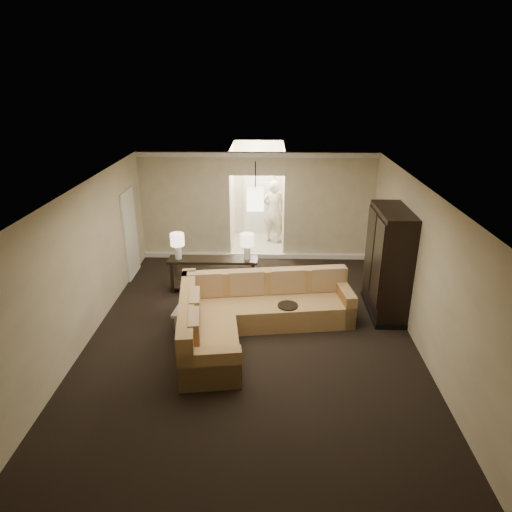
{
  "coord_description": "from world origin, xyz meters",
  "views": [
    {
      "loc": [
        0.29,
        -7.32,
        4.62
      ],
      "look_at": [
        0.06,
        1.2,
        1.16
      ],
      "focal_mm": 32.0,
      "sensor_mm": 36.0,
      "label": 1
    }
  ],
  "objects_px": {
    "sectional_sofa": "(249,314)",
    "coffee_table": "(202,314)",
    "armoire": "(388,264)",
    "console_table": "(213,271)",
    "drink_table": "(288,311)",
    "person": "(274,208)"
  },
  "relations": [
    {
      "from": "armoire",
      "to": "person",
      "type": "distance_m",
      "value": 4.7
    },
    {
      "from": "coffee_table",
      "to": "armoire",
      "type": "height_order",
      "value": "armoire"
    },
    {
      "from": "drink_table",
      "to": "person",
      "type": "xyz_separation_m",
      "value": [
        -0.24,
        4.84,
        0.65
      ]
    },
    {
      "from": "coffee_table",
      "to": "person",
      "type": "bearing_deg",
      "value": 73.11
    },
    {
      "from": "sectional_sofa",
      "to": "person",
      "type": "relative_size",
      "value": 1.69
    },
    {
      "from": "sectional_sofa",
      "to": "drink_table",
      "type": "relative_size",
      "value": 6.93
    },
    {
      "from": "sectional_sofa",
      "to": "console_table",
      "type": "relative_size",
      "value": 1.72
    },
    {
      "from": "coffee_table",
      "to": "console_table",
      "type": "height_order",
      "value": "console_table"
    },
    {
      "from": "sectional_sofa",
      "to": "coffee_table",
      "type": "height_order",
      "value": "sectional_sofa"
    },
    {
      "from": "console_table",
      "to": "drink_table",
      "type": "distance_m",
      "value": 2.28
    },
    {
      "from": "sectional_sofa",
      "to": "drink_table",
      "type": "height_order",
      "value": "sectional_sofa"
    },
    {
      "from": "console_table",
      "to": "drink_table",
      "type": "xyz_separation_m",
      "value": [
        1.61,
        -1.61,
        -0.1
      ]
    },
    {
      "from": "sectional_sofa",
      "to": "armoire",
      "type": "bearing_deg",
      "value": 10.9
    },
    {
      "from": "drink_table",
      "to": "armoire",
      "type": "bearing_deg",
      "value": 19.64
    },
    {
      "from": "armoire",
      "to": "person",
      "type": "xyz_separation_m",
      "value": [
        -2.24,
        4.13,
        -0.04
      ]
    },
    {
      "from": "console_table",
      "to": "person",
      "type": "height_order",
      "value": "person"
    },
    {
      "from": "coffee_table",
      "to": "console_table",
      "type": "xyz_separation_m",
      "value": [
        0.06,
        1.48,
        0.26
      ]
    },
    {
      "from": "sectional_sofa",
      "to": "coffee_table",
      "type": "xyz_separation_m",
      "value": [
        -0.94,
        0.33,
        -0.2
      ]
    },
    {
      "from": "console_table",
      "to": "person",
      "type": "bearing_deg",
      "value": 66.48
    },
    {
      "from": "armoire",
      "to": "coffee_table",
      "type": "bearing_deg",
      "value": -170.9
    },
    {
      "from": "armoire",
      "to": "drink_table",
      "type": "bearing_deg",
      "value": -160.36
    },
    {
      "from": "console_table",
      "to": "drink_table",
      "type": "bearing_deg",
      "value": -45.4
    }
  ]
}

